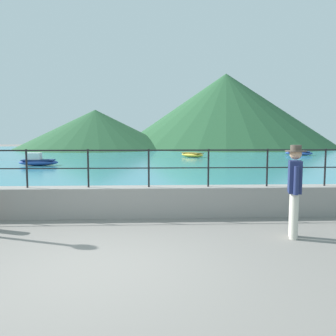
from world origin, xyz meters
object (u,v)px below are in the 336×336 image
(boat_2, at_px, (38,161))
(boat_3, at_px, (192,155))
(person_walking, at_px, (295,186))
(boat_0, at_px, (298,152))

(boat_2, distance_m, boat_3, 12.35)
(person_walking, height_order, boat_3, person_walking)
(person_walking, distance_m, boat_0, 26.16)
(boat_0, bearing_deg, boat_2, -154.99)
(boat_0, distance_m, boat_2, 21.74)
(person_walking, relative_size, boat_2, 0.75)
(boat_2, relative_size, boat_3, 0.99)
(boat_2, bearing_deg, boat_0, 25.01)
(boat_0, height_order, boat_2, same)
(person_walking, relative_size, boat_0, 0.72)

